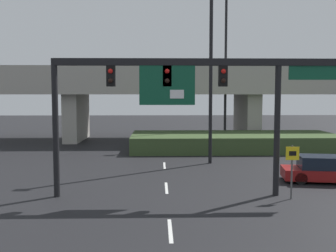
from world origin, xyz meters
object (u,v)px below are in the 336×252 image
(parked_sedan_near_right, at_px, (323,170))
(speed_limit_sign, at_px, (292,164))
(highway_light_pole_far, at_px, (226,62))
(highway_light_pole_near, at_px, (211,47))
(signal_gantry, at_px, (187,87))

(parked_sedan_near_right, bearing_deg, speed_limit_sign, -120.52)
(speed_limit_sign, height_order, highway_light_pole_far, highway_light_pole_far)
(speed_limit_sign, bearing_deg, parked_sedan_near_right, 50.20)
(highway_light_pole_near, bearing_deg, speed_limit_sign, -75.18)
(signal_gantry, relative_size, highway_light_pole_near, 0.90)
(speed_limit_sign, height_order, parked_sedan_near_right, speed_limit_sign)
(speed_limit_sign, xyz_separation_m, highway_light_pole_far, (0.38, 20.04, 6.21))
(highway_light_pole_far, bearing_deg, speed_limit_sign, -91.09)
(parked_sedan_near_right, bearing_deg, signal_gantry, -150.66)
(signal_gantry, distance_m, parked_sedan_near_right, 9.19)
(speed_limit_sign, distance_m, parked_sedan_near_right, 4.60)
(signal_gantry, relative_size, speed_limit_sign, 5.54)
(signal_gantry, xyz_separation_m, parked_sedan_near_right, (7.58, 2.77, -4.40))
(signal_gantry, xyz_separation_m, speed_limit_sign, (4.70, -0.69, -3.46))
(speed_limit_sign, relative_size, parked_sedan_near_right, 0.54)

